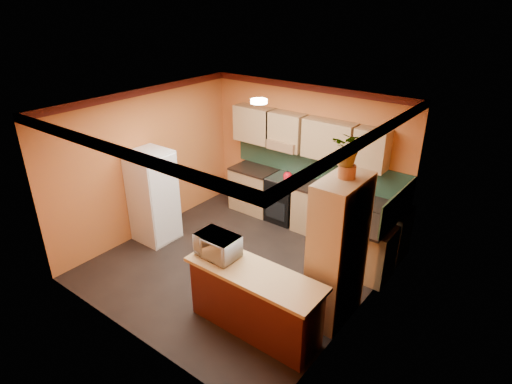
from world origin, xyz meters
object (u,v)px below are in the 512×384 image
microwave (218,245)px  stove (284,199)px  base_cabinets_back (311,208)px  breakfast_bar (254,302)px  fridge (153,196)px  pantry (338,251)px

microwave → stove: bearing=106.1°
base_cabinets_back → breakfast_bar: (0.80, -2.82, 0.00)m
base_cabinets_back → fridge: bearing=-136.1°
base_cabinets_back → microwave: size_ratio=6.38×
pantry → microwave: size_ratio=3.67×
pantry → breakfast_bar: (-0.70, -0.90, -0.61)m
fridge → breakfast_bar: 3.04m
fridge → microwave: 2.42m
breakfast_bar → microwave: microwave is taller
stove → breakfast_bar: 3.16m
stove → fridge: fridge is taller
base_cabinets_back → microwave: bearing=-86.4°
base_cabinets_back → stove: (-0.63, -0.00, 0.02)m
stove → breakfast_bar: (1.42, -2.82, -0.02)m
fridge → breakfast_bar: (2.90, -0.79, -0.41)m
stove → base_cabinets_back: bearing=0.0°
fridge → pantry: (3.60, 0.11, 0.20)m
fridge → pantry: 3.61m
pantry → breakfast_bar: 1.30m
stove → microwave: (0.80, -2.82, 0.63)m
base_cabinets_back → stove: stove is taller
fridge → pantry: bearing=1.8°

